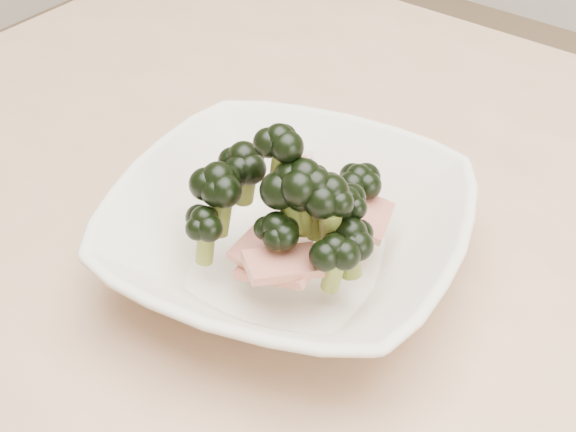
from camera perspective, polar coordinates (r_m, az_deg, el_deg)
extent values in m
cube|color=tan|center=(0.63, 10.84, -5.92)|extent=(1.20, 0.80, 0.04)
cylinder|color=tan|center=(1.33, -4.51, 1.55)|extent=(0.06, 0.06, 0.71)
imported|color=beige|center=(0.59, 0.00, -1.37)|extent=(0.31, 0.31, 0.06)
cylinder|color=olive|center=(0.56, 4.38, -2.90)|extent=(0.02, 0.02, 0.03)
ellipsoid|color=black|center=(0.54, 4.49, -1.26)|extent=(0.04, 0.04, 0.03)
cylinder|color=olive|center=(0.55, 3.01, -0.84)|extent=(0.03, 0.03, 0.05)
ellipsoid|color=black|center=(0.53, 3.12, 1.75)|extent=(0.04, 0.04, 0.03)
cylinder|color=olive|center=(0.56, 4.11, -0.78)|extent=(0.02, 0.02, 0.04)
ellipsoid|color=black|center=(0.54, 4.23, 1.13)|extent=(0.03, 0.03, 0.03)
cylinder|color=olive|center=(0.54, 3.23, -4.07)|extent=(0.02, 0.02, 0.04)
ellipsoid|color=black|center=(0.53, 3.31, -2.29)|extent=(0.03, 0.03, 0.03)
cylinder|color=olive|center=(0.58, -4.83, 0.53)|extent=(0.02, 0.03, 0.04)
ellipsoid|color=black|center=(0.56, -4.97, 2.65)|extent=(0.04, 0.04, 0.03)
cylinder|color=olive|center=(0.55, 1.96, -0.09)|extent=(0.02, 0.02, 0.03)
ellipsoid|color=black|center=(0.54, 2.00, 1.63)|extent=(0.04, 0.04, 0.03)
cylinder|color=olive|center=(0.57, -5.88, -1.89)|extent=(0.01, 0.02, 0.03)
ellipsoid|color=black|center=(0.56, -6.02, -0.23)|extent=(0.03, 0.03, 0.03)
cylinder|color=olive|center=(0.55, -0.59, 3.11)|extent=(0.03, 0.02, 0.05)
ellipsoid|color=black|center=(0.53, -0.62, 5.55)|extent=(0.03, 0.03, 0.03)
cylinder|color=olive|center=(0.59, -3.09, 2.35)|extent=(0.02, 0.02, 0.04)
ellipsoid|color=black|center=(0.58, -3.17, 4.15)|extent=(0.04, 0.04, 0.03)
cylinder|color=olive|center=(0.55, -0.83, -2.20)|extent=(0.02, 0.02, 0.03)
ellipsoid|color=black|center=(0.54, -0.85, -0.73)|extent=(0.03, 0.03, 0.03)
cylinder|color=olive|center=(0.60, -5.10, 0.97)|extent=(0.02, 0.01, 0.03)
ellipsoid|color=black|center=(0.58, -5.22, 2.57)|extent=(0.03, 0.03, 0.03)
cylinder|color=olive|center=(0.61, 4.95, 1.26)|extent=(0.02, 0.02, 0.03)
ellipsoid|color=black|center=(0.60, 5.06, 2.73)|extent=(0.04, 0.04, 0.03)
cylinder|color=olive|center=(0.55, 0.30, 0.41)|extent=(0.02, 0.02, 0.03)
ellipsoid|color=black|center=(0.53, 0.31, 2.27)|extent=(0.04, 0.04, 0.03)
cylinder|color=olive|center=(0.54, 1.13, 0.59)|extent=(0.02, 0.02, 0.04)
ellipsoid|color=black|center=(0.53, 1.17, 2.87)|extent=(0.04, 0.04, 0.03)
cube|color=maroon|center=(0.56, -1.74, -2.72)|extent=(0.04, 0.03, 0.01)
cube|color=maroon|center=(0.60, 1.30, 2.13)|extent=(0.06, 0.05, 0.01)
cube|color=maroon|center=(0.55, -0.88, -3.86)|extent=(0.06, 0.03, 0.02)
cube|color=maroon|center=(0.61, 3.68, -0.09)|extent=(0.05, 0.05, 0.02)
cube|color=maroon|center=(0.59, 5.67, -0.01)|extent=(0.04, 0.05, 0.02)
cube|color=maroon|center=(0.54, -0.33, -3.40)|extent=(0.05, 0.06, 0.01)
cube|color=maroon|center=(0.61, 1.25, 1.58)|extent=(0.05, 0.05, 0.03)
cube|color=maroon|center=(0.61, 0.52, 2.36)|extent=(0.03, 0.04, 0.02)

